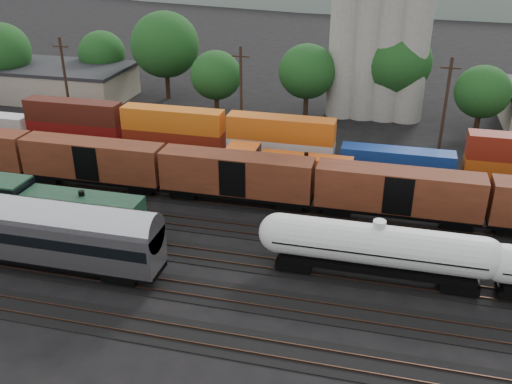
% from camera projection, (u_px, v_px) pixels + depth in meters
% --- Properties ---
extents(ground, '(600.00, 600.00, 0.00)m').
position_uv_depth(ground, '(306.00, 238.00, 50.72)').
color(ground, black).
extents(tracks, '(180.00, 33.20, 0.20)m').
position_uv_depth(tracks, '(306.00, 237.00, 50.70)').
color(tracks, black).
rests_on(tracks, ground).
extents(green_locomotive, '(17.70, 3.12, 4.68)m').
position_uv_depth(green_locomotive, '(52.00, 209.00, 49.95)').
color(green_locomotive, black).
rests_on(green_locomotive, ground).
extents(tank_car_a, '(18.65, 3.34, 4.89)m').
position_uv_depth(tank_car_a, '(377.00, 247.00, 43.73)').
color(tank_car_a, white).
rests_on(tank_car_a, ground).
extents(passenger_coach, '(26.07, 3.22, 5.92)m').
position_uv_depth(passenger_coach, '(6.00, 225.00, 45.37)').
color(passenger_coach, silver).
rests_on(passenger_coach, ground).
extents(orange_locomotive, '(15.90, 2.65, 3.97)m').
position_uv_depth(orange_locomotive, '(280.00, 166.00, 59.45)').
color(orange_locomotive, black).
rests_on(orange_locomotive, ground).
extents(boxcar_string, '(169.00, 2.90, 4.20)m').
position_uv_depth(boxcar_string, '(398.00, 192.00, 52.08)').
color(boxcar_string, black).
rests_on(boxcar_string, ground).
extents(container_wall, '(160.00, 2.60, 5.80)m').
position_uv_depth(container_wall, '(234.00, 142.00, 65.08)').
color(container_wall, black).
rests_on(container_wall, ground).
extents(grain_silo, '(13.40, 5.00, 29.00)m').
position_uv_depth(grain_silo, '(378.00, 37.00, 76.57)').
color(grain_silo, '#9E9B91').
rests_on(grain_silo, ground).
extents(industrial_sheds, '(119.38, 17.26, 5.10)m').
position_uv_depth(industrial_sheds, '(396.00, 103.00, 78.96)').
color(industrial_sheds, '#9E937F').
rests_on(industrial_sheds, ground).
extents(tree_band, '(164.36, 21.47, 14.51)m').
position_uv_depth(tree_band, '(373.00, 64.00, 77.47)').
color(tree_band, black).
rests_on(tree_band, ground).
extents(utility_poles, '(122.20, 0.36, 12.00)m').
position_uv_depth(utility_poles, '(339.00, 101.00, 67.24)').
color(utility_poles, black).
rests_on(utility_poles, ground).
extents(distant_hills, '(860.00, 286.00, 130.00)m').
position_uv_depth(distant_hills, '(439.00, 21.00, 281.60)').
color(distant_hills, '#59665B').
rests_on(distant_hills, ground).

